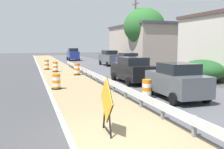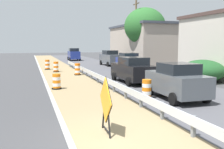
# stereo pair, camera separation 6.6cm
# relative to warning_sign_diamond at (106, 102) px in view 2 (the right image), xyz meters

# --- Properties ---
(ground_plane) EXTENTS (160.00, 160.00, 0.00)m
(ground_plane) POSITION_rel_warning_sign_diamond_xyz_m (0.03, -0.45, -1.05)
(ground_plane) COLOR #3D3D3F
(median_dirt_strip) EXTENTS (3.90, 120.00, 0.01)m
(median_dirt_strip) POSITION_rel_warning_sign_diamond_xyz_m (0.78, -0.45, -1.04)
(median_dirt_strip) COLOR #8E7A56
(median_dirt_strip) RESTS_ON ground
(curb_near_edge) EXTENTS (0.20, 120.00, 0.11)m
(curb_near_edge) POSITION_rel_warning_sign_diamond_xyz_m (-1.27, -0.45, -1.04)
(curb_near_edge) COLOR #ADADA8
(curb_near_edge) RESTS_ON ground
(guardrail_median) EXTENTS (0.18, 56.27, 0.71)m
(guardrail_median) POSITION_rel_warning_sign_diamond_xyz_m (2.49, -2.21, -0.53)
(guardrail_median) COLOR silver
(guardrail_median) RESTS_ON ground
(warning_sign_diamond) EXTENTS (0.12, 1.59, 1.93)m
(warning_sign_diamond) POSITION_rel_warning_sign_diamond_xyz_m (0.00, 0.00, 0.00)
(warning_sign_diamond) COLOR black
(warning_sign_diamond) RESTS_ON ground
(traffic_barrel_nearest) EXTENTS (0.63, 0.63, 1.04)m
(traffic_barrel_nearest) POSITION_rel_warning_sign_diamond_xyz_m (3.65, 4.49, -0.57)
(traffic_barrel_nearest) COLOR orange
(traffic_barrel_nearest) RESTS_ON ground
(traffic_barrel_close) EXTENTS (0.65, 0.65, 1.02)m
(traffic_barrel_close) POSITION_rel_warning_sign_diamond_xyz_m (-0.73, 8.94, -0.59)
(traffic_barrel_close) COLOR orange
(traffic_barrel_close) RESTS_ON ground
(traffic_barrel_mid) EXTENTS (0.64, 0.64, 1.12)m
(traffic_barrel_mid) POSITION_rel_warning_sign_diamond_xyz_m (1.93, 16.02, -0.54)
(traffic_barrel_mid) COLOR orange
(traffic_barrel_mid) RESTS_ON ground
(traffic_barrel_far) EXTENTS (0.63, 0.63, 1.09)m
(traffic_barrel_far) POSITION_rel_warning_sign_diamond_xyz_m (0.24, 19.39, -0.55)
(traffic_barrel_far) COLOR orange
(traffic_barrel_far) RESTS_ON ground
(traffic_barrel_farther) EXTENTS (0.64, 0.64, 1.14)m
(traffic_barrel_farther) POSITION_rel_warning_sign_diamond_xyz_m (-0.45, 22.30, -0.53)
(traffic_barrel_farther) COLOR orange
(traffic_barrel_farther) RESTS_ON ground
(car_lead_near_lane) EXTENTS (2.05, 4.07, 2.20)m
(car_lead_near_lane) POSITION_rel_warning_sign_diamond_xyz_m (5.17, 37.71, 0.05)
(car_lead_near_lane) COLOR navy
(car_lead_near_lane) RESTS_ON ground
(car_trailing_near_lane) EXTENTS (2.16, 4.70, 1.95)m
(car_trailing_near_lane) POSITION_rel_warning_sign_diamond_xyz_m (8.34, 18.89, -0.07)
(car_trailing_near_lane) COLOR navy
(car_trailing_near_lane) RESTS_ON ground
(car_lead_far_lane) EXTENTS (2.18, 4.71, 1.97)m
(car_lead_far_lane) POSITION_rel_warning_sign_diamond_xyz_m (5.10, 10.01, -0.06)
(car_lead_far_lane) COLOR black
(car_lead_far_lane) RESTS_ON ground
(car_mid_far_lane) EXTENTS (2.15, 4.66, 2.09)m
(car_mid_far_lane) POSITION_rel_warning_sign_diamond_xyz_m (8.18, 25.36, -0.00)
(car_mid_far_lane) COLOR #4C5156
(car_mid_far_lane) RESTS_ON ground
(car_trailing_far_lane) EXTENTS (2.13, 4.05, 1.95)m
(car_trailing_far_lane) POSITION_rel_warning_sign_diamond_xyz_m (5.13, 3.90, -0.07)
(car_trailing_far_lane) COLOR #4C5156
(car_trailing_far_lane) RESTS_ON ground
(roadside_shop_far) EXTENTS (9.26, 13.97, 5.78)m
(roadside_shop_far) POSITION_rel_warning_sign_diamond_xyz_m (15.29, 27.19, 1.85)
(roadside_shop_far) COLOR #AD9E8E
(roadside_shop_far) RESTS_ON ground
(utility_pole_mid) EXTENTS (0.24, 1.80, 8.64)m
(utility_pole_mid) POSITION_rel_warning_sign_diamond_xyz_m (11.08, 23.39, 3.43)
(utility_pole_mid) COLOR brown
(utility_pole_mid) RESTS_ON ground
(bush_roadside) EXTENTS (3.36, 3.36, 1.75)m
(bush_roadside) POSITION_rel_warning_sign_diamond_xyz_m (10.45, 8.66, -0.17)
(bush_roadside) COLOR #1E4C23
(bush_roadside) RESTS_ON ground
(tree_roadside) EXTENTS (5.47, 5.47, 7.73)m
(tree_roadside) POSITION_rel_warning_sign_diamond_xyz_m (12.34, 23.33, 4.22)
(tree_roadside) COLOR #4C3D2D
(tree_roadside) RESTS_ON ground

